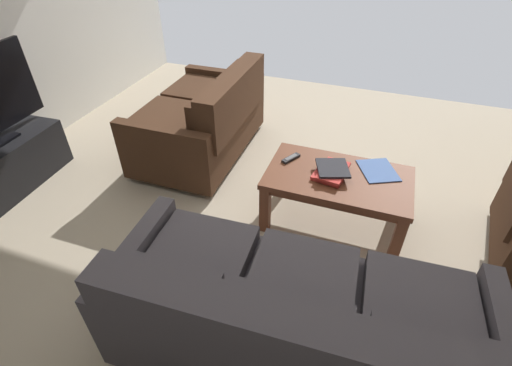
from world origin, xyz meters
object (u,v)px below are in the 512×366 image
Objects in this scene: tv_stand at (7,164)px; book_stack at (332,172)px; loose_magazine at (378,170)px; sofa_main at (294,323)px; coffee_table at (338,184)px; loveseat_near at (204,120)px; tv_remote at (291,158)px.

book_stack is at bearing -170.67° from tv_stand.
tv_stand is 3.41× the size of loose_magazine.
sofa_main reaches higher than tv_stand.
loose_magazine is at bearing -149.00° from coffee_table.
loveseat_near reaches higher than tv_remote.
tv_stand is 2.71m from book_stack.
loose_magazine is (-0.63, -0.07, -0.01)m from tv_remote.
loveseat_near is 1.43m from book_stack.
loose_magazine reaches higher than coffee_table.
sofa_main is 1.95× the size of tv_stand.
loose_magazine is at bearing -151.65° from book_stack.
tv_remote is at bearing -73.79° from sofa_main.
tv_stand is at bearing 37.07° from loveseat_near.
sofa_main is at bearing 106.21° from tv_remote.
tv_remote is at bearing 152.81° from loveseat_near.
coffee_table is at bearing 156.53° from loveseat_near.
tv_stand is 3.15× the size of book_stack.
tv_remote reaches higher than coffee_table.
coffee_table is 0.39m from tv_remote.
loveseat_near is at bearing -52.68° from sofa_main.
tv_stand is (2.70, -0.71, -0.15)m from sofa_main.
coffee_table is 1.04× the size of tv_stand.
coffee_table is at bearing -170.57° from tv_stand.
book_stack reaches higher than loose_magazine.
sofa_main is 1.16m from coffee_table.
tv_remote is 0.63m from loose_magazine.
loose_magazine is at bearing -173.91° from tv_remote.
sofa_main reaches higher than book_stack.
tv_remote is (0.36, -1.25, 0.10)m from sofa_main.
coffee_table is at bearing -90.59° from sofa_main.
tv_remote is (-0.97, 0.50, 0.10)m from loveseat_near.
tv_stand is at bearing 12.92° from tv_remote.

